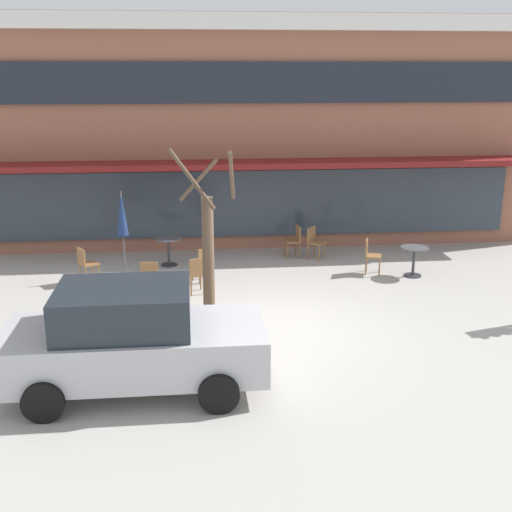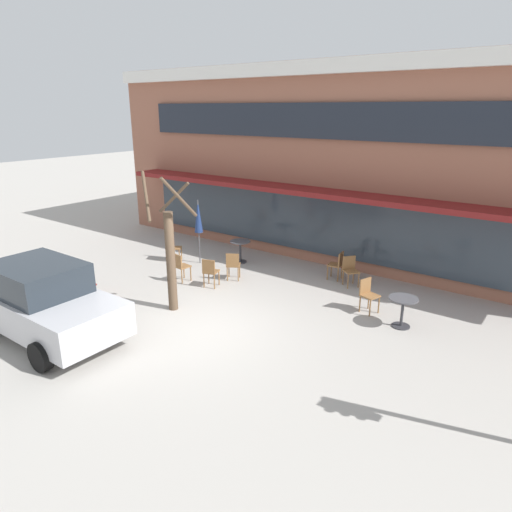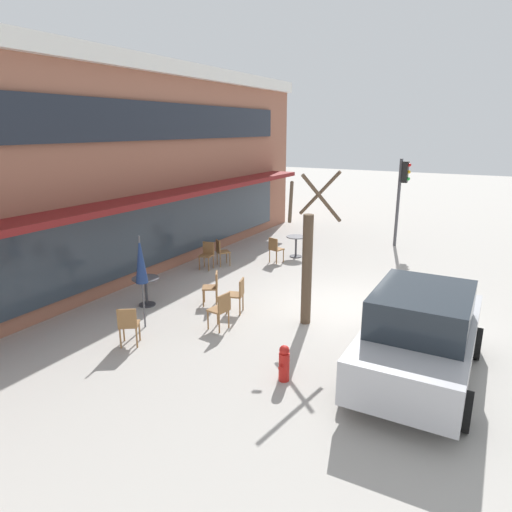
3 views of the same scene
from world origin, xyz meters
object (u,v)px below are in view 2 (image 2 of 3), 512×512
Objects in this scene: patio_umbrella_green_folded at (198,217)px; cafe_chair_5 at (350,269)px; street_tree at (170,253)px; fire_hydrant at (92,283)px; cafe_chair_0 at (173,246)px; cafe_chair_1 at (337,264)px; cafe_table_near_wall at (403,307)px; cafe_chair_6 at (180,265)px; parked_sedan at (43,301)px; cafe_chair_3 at (368,293)px; cafe_chair_4 at (233,264)px; cafe_chair_2 at (210,271)px; cafe_table_streetside at (240,248)px.

cafe_chair_5 is (5.06, 1.13, -1.10)m from patio_umbrella_green_folded.
street_tree is 2.95m from fire_hydrant.
cafe_chair_1 is (5.43, 1.72, 0.00)m from cafe_chair_0.
cafe_table_near_wall is 3.38m from cafe_chair_1.
cafe_chair_6 is at bearing 129.49° from street_tree.
fire_hydrant is (-7.84, -3.23, -0.16)m from cafe_table_near_wall.
cafe_chair_3 is at bearing 45.93° from parked_sedan.
cafe_chair_0 and cafe_chair_4 have the same top height.
cafe_chair_4 is at bearing 91.64° from street_tree.
cafe_table_near_wall is 5.31m from cafe_chair_4.
parked_sedan is (-1.06, -4.54, 0.35)m from cafe_chair_2.
cafe_table_streetside is 0.85× the size of cafe_chair_5.
cafe_chair_3 and cafe_chair_6 have the same top height.
parked_sedan is at bearing -117.37° from cafe_chair_1.
cafe_chair_4 is (2.87, -0.23, 0.00)m from cafe_chair_0.
cafe_chair_3 is (-1.03, 0.33, 0.01)m from cafe_table_near_wall.
fire_hydrant is at bearing -98.35° from patio_umbrella_green_folded.
street_tree reaches higher than parked_sedan.
cafe_chair_4 reaches higher than cafe_table_near_wall.
cafe_chair_1 is 3.22m from cafe_chair_4.
cafe_chair_1 and cafe_chair_4 have the same top height.
cafe_chair_6 is at bearing -65.71° from patio_umbrella_green_folded.
cafe_chair_2 is at bearing -134.27° from cafe_chair_1.
cafe_chair_2 is 1.26× the size of fire_hydrant.
fire_hydrant is (-1.31, -2.23, -0.17)m from cafe_chair_6.
cafe_table_streetside is 0.85× the size of cafe_chair_2.
parked_sedan is at bearing -121.24° from cafe_chair_5.
cafe_chair_4 is 5.55m from parked_sedan.
cafe_chair_1 reaches higher than cafe_table_near_wall.
cafe_chair_6 is at bearing -139.75° from cafe_chair_4.
cafe_chair_5 is (3.09, 1.74, 0.00)m from cafe_chair_4.
cafe_chair_0 is 1.00× the size of cafe_chair_6.
cafe_chair_3 reaches higher than cafe_table_streetside.
cafe_chair_2 is 0.21× the size of parked_sedan.
cafe_table_streetside is 2.56m from cafe_chair_6.
street_tree is (-3.02, -4.35, 1.04)m from cafe_chair_5.
cafe_chair_3 is 0.21× the size of parked_sedan.
cafe_chair_5 is at bearing 129.20° from cafe_chair_3.
cafe_chair_3 is at bearing 3.89° from cafe_chair_4.
cafe_table_streetside is at bearing 39.82° from patio_umbrella_green_folded.
cafe_chair_1 is at bearing 17.57° from cafe_chair_0.
cafe_chair_4 reaches higher than cafe_table_streetside.
cafe_chair_4 is at bearing -59.08° from cafe_table_streetside.
patio_umbrella_green_folded is at bearing -163.51° from cafe_chair_1.
patio_umbrella_green_folded reaches higher than cafe_chair_6.
cafe_chair_3 is at bearing 0.52° from cafe_chair_0.
parked_sedan is at bearing -73.85° from cafe_chair_0.
cafe_chair_0 reaches higher than cafe_table_streetside.
cafe_chair_6 is (-4.32, -2.78, 0.00)m from cafe_chair_5.
cafe_chair_0 and cafe_chair_5 have the same top height.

